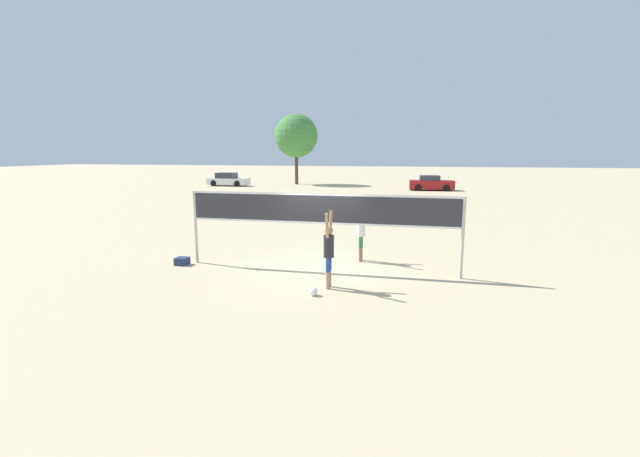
# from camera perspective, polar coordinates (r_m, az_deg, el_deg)

# --- Properties ---
(ground_plane) EXTENTS (200.00, 200.00, 0.00)m
(ground_plane) POSITION_cam_1_polar(r_m,az_deg,el_deg) (13.44, -0.00, -5.53)
(ground_plane) COLOR #C6B28C
(volleyball_net) EXTENTS (8.50, 0.10, 2.39)m
(volleyball_net) POSITION_cam_1_polar(r_m,az_deg,el_deg) (13.07, -0.00, 2.02)
(volleyball_net) COLOR beige
(volleyball_net) RESTS_ON ground_plane
(player_spiker) EXTENTS (0.28, 0.70, 2.09)m
(player_spiker) POSITION_cam_1_polar(r_m,az_deg,el_deg) (11.44, 1.17, -2.65)
(player_spiker) COLOR tan
(player_spiker) RESTS_ON ground_plane
(player_blocker) EXTENTS (0.28, 0.70, 2.08)m
(player_blocker) POSITION_cam_1_polar(r_m,az_deg,el_deg) (14.37, 5.50, -0.09)
(player_blocker) COLOR #8C664C
(player_blocker) RESTS_ON ground_plane
(volleyball) EXTENTS (0.22, 0.22, 0.22)m
(volleyball) POSITION_cam_1_polar(r_m,az_deg,el_deg) (11.07, -0.86, -8.40)
(volleyball) COLOR white
(volleyball) RESTS_ON ground_plane
(gear_bag) EXTENTS (0.40, 0.36, 0.24)m
(gear_bag) POSITION_cam_1_polar(r_m,az_deg,el_deg) (14.71, -17.92, -4.16)
(gear_bag) COLOR navy
(gear_bag) RESTS_ON ground_plane
(parked_car_near) EXTENTS (4.45, 1.88, 1.43)m
(parked_car_near) POSITION_cam_1_polar(r_m,az_deg,el_deg) (48.03, -12.17, 6.34)
(parked_car_near) COLOR silver
(parked_car_near) RESTS_ON ground_plane
(parked_car_mid) EXTENTS (4.27, 2.09, 1.43)m
(parked_car_mid) POSITION_cam_1_polar(r_m,az_deg,el_deg) (42.79, 14.59, 5.82)
(parked_car_mid) COLOR maroon
(parked_car_mid) RESTS_ON ground_plane
(tree_left_cluster) EXTENTS (4.88, 4.88, 7.90)m
(tree_left_cluster) POSITION_cam_1_polar(r_m,az_deg,el_deg) (49.49, -3.19, 12.22)
(tree_left_cluster) COLOR #4C3823
(tree_left_cluster) RESTS_ON ground_plane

